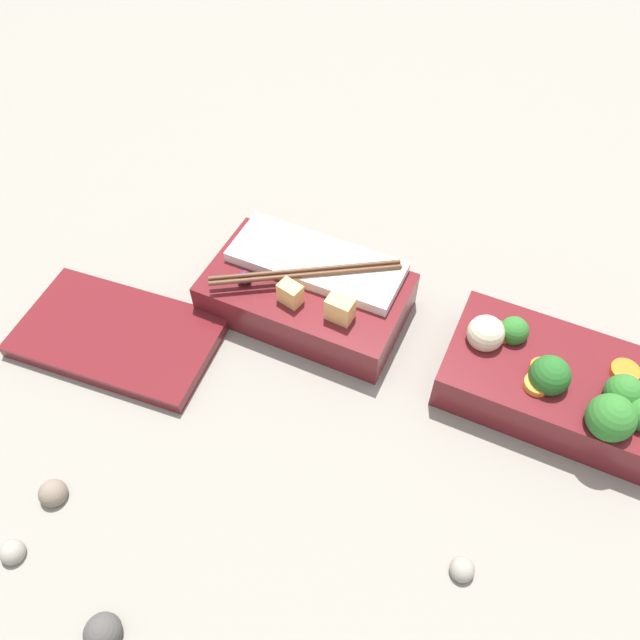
{
  "coord_description": "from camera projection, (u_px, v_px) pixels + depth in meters",
  "views": [
    {
      "loc": [
        -0.06,
        0.39,
        0.54
      ],
      "look_at": [
        0.11,
        0.03,
        0.05
      ],
      "focal_mm": 35.0,
      "sensor_mm": 36.0,
      "label": 1
    }
  ],
  "objects": [
    {
      "name": "pebble_3",
      "position": [
        53.0,
        493.0,
        0.56
      ],
      "size": [
        0.03,
        0.03,
        0.03
      ],
      "primitive_type": "sphere",
      "color": "#7A6B5B",
      "rests_on": "ground_plane"
    },
    {
      "name": "ground_plane",
      "position": [
        425.0,
        358.0,
        0.66
      ],
      "size": [
        3.0,
        3.0,
        0.0
      ],
      "primitive_type": "plane",
      "color": "gray"
    },
    {
      "name": "bento_tray_rice",
      "position": [
        308.0,
        292.0,
        0.68
      ],
      "size": [
        0.22,
        0.12,
        0.07
      ],
      "color": "maroon",
      "rests_on": "ground_plane"
    },
    {
      "name": "pebble_0",
      "position": [
        103.0,
        632.0,
        0.49
      ],
      "size": [
        0.03,
        0.03,
        0.03
      ],
      "primitive_type": "sphere",
      "color": "#474442",
      "rests_on": "ground_plane"
    },
    {
      "name": "bento_lid",
      "position": [
        118.0,
        335.0,
        0.67
      ],
      "size": [
        0.22,
        0.14,
        0.02
      ],
      "primitive_type": "cube",
      "rotation": [
        0.0,
        0.0,
        0.09
      ],
      "color": "maroon",
      "rests_on": "ground_plane"
    },
    {
      "name": "pebble_1",
      "position": [
        13.0,
        552.0,
        0.53
      ],
      "size": [
        0.02,
        0.02,
        0.02
      ],
      "primitive_type": "sphere",
      "color": "gray",
      "rests_on": "ground_plane"
    },
    {
      "name": "pebble_2",
      "position": [
        462.0,
        570.0,
        0.52
      ],
      "size": [
        0.02,
        0.02,
        0.02
      ],
      "primitive_type": "sphere",
      "color": "gray",
      "rests_on": "ground_plane"
    },
    {
      "name": "bento_tray_vegetable",
      "position": [
        558.0,
        383.0,
        0.61
      ],
      "size": [
        0.22,
        0.13,
        0.08
      ],
      "color": "maroon",
      "rests_on": "ground_plane"
    }
  ]
}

